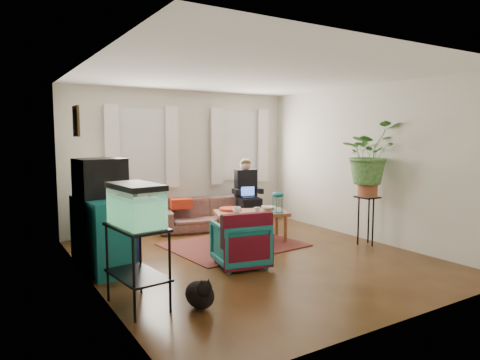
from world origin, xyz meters
TOP-DOWN VIEW (x-y plane):
  - floor at (0.00, 0.00)m, footprint 4.50×5.00m
  - ceiling at (0.00, 0.00)m, footprint 4.50×5.00m
  - wall_back at (0.00, 2.50)m, footprint 4.50×0.01m
  - wall_front at (0.00, -2.50)m, footprint 4.50×0.01m
  - wall_left at (-2.25, 0.00)m, footprint 0.01×5.00m
  - wall_right at (2.25, 0.00)m, footprint 0.01×5.00m
  - window_left at (-0.80, 2.48)m, footprint 1.08×0.04m
  - window_right at (1.25, 2.48)m, footprint 1.08×0.04m
  - curtains_left at (-0.80, 2.40)m, footprint 1.36×0.06m
  - curtains_right at (1.25, 2.40)m, footprint 1.36×0.06m
  - picture_frame at (-2.21, 0.85)m, footprint 0.04×0.32m
  - area_rug at (0.11, 0.78)m, footprint 2.14×1.78m
  - sofa at (0.37, 2.05)m, footprint 2.14×1.24m
  - seated_person at (1.08, 1.88)m, footprint 0.63×0.72m
  - side_table at (-1.65, 2.23)m, footprint 0.60×0.60m
  - table_lamp at (-1.65, 2.23)m, footprint 0.45×0.45m
  - dresser at (-1.99, 0.60)m, footprint 0.64×1.11m
  - crt_tv at (-1.98, 0.70)m, footprint 0.64×0.59m
  - aquarium_stand at (-2.00, -0.84)m, footprint 0.51×0.80m
  - aquarium at (-2.00, -0.84)m, footprint 0.46×0.73m
  - black_cat at (-1.48, -1.22)m, footprint 0.33×0.45m
  - armchair at (-0.37, -0.21)m, footprint 0.77×0.74m
  - serape_throw at (-0.42, -0.47)m, footprint 0.71×0.28m
  - coffee_table at (0.53, 0.90)m, footprint 1.35×1.02m
  - cup_a at (0.24, 0.89)m, footprint 0.17×0.17m
  - cup_b at (0.51, 0.70)m, footprint 0.14×0.14m
  - bowl at (0.87, 0.89)m, footprint 0.30×0.30m
  - snack_tray at (0.28, 1.16)m, footprint 0.47×0.47m
  - birdcage at (0.86, 0.61)m, footprint 0.25×0.25m
  - plant_stand at (1.97, -0.31)m, footprint 0.34×0.34m
  - potted_plant at (1.97, -0.31)m, footprint 0.92×0.80m

SIDE VIEW (x-z plane):
  - floor at x=0.00m, z-range -0.01..0.01m
  - area_rug at x=0.11m, z-range 0.00..0.01m
  - black_cat at x=-1.48m, z-range 0.00..0.35m
  - coffee_table at x=0.53m, z-range 0.00..0.50m
  - armchair at x=-0.37m, z-range 0.00..0.68m
  - side_table at x=-1.65m, z-range 0.00..0.72m
  - sofa at x=0.37m, z-range 0.00..0.79m
  - plant_stand at x=1.97m, z-range 0.00..0.79m
  - aquarium_stand at x=-2.00m, z-range 0.00..0.85m
  - dresser at x=-1.99m, z-range 0.00..0.96m
  - serape_throw at x=-0.42m, z-range 0.20..0.77m
  - snack_tray at x=0.28m, z-range 0.50..0.54m
  - bowl at x=0.87m, z-range 0.50..0.55m
  - cup_b at x=0.51m, z-range 0.50..0.60m
  - cup_a at x=0.24m, z-range 0.50..0.60m
  - seated_person at x=1.08m, z-range 0.00..1.20m
  - birdcage at x=0.86m, z-range 0.50..0.84m
  - table_lamp at x=-1.65m, z-range 0.70..1.36m
  - aquarium at x=-2.00m, z-range 0.85..1.30m
  - crt_tv at x=-1.98m, z-range 0.96..1.47m
  - wall_back at x=0.00m, z-range 0.00..2.60m
  - wall_front at x=0.00m, z-range 0.00..2.60m
  - wall_left at x=-2.25m, z-range 0.00..2.60m
  - wall_right at x=2.25m, z-range 0.00..2.60m
  - potted_plant at x=1.97m, z-range 0.83..1.83m
  - curtains_left at x=-0.80m, z-range 0.80..2.30m
  - curtains_right at x=1.25m, z-range 0.80..2.30m
  - window_left at x=-0.80m, z-range 0.86..2.24m
  - window_right at x=1.25m, z-range 0.86..2.24m
  - picture_frame at x=-2.21m, z-range 1.75..2.15m
  - ceiling at x=0.00m, z-range 2.60..2.60m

